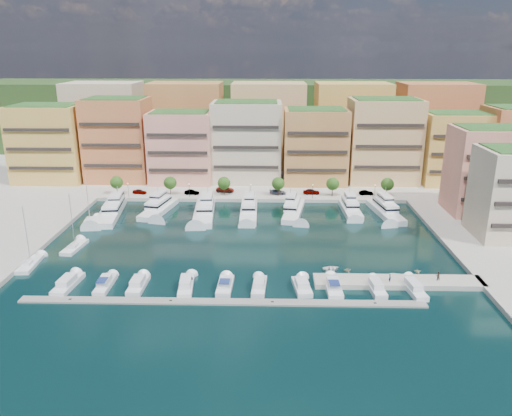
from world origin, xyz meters
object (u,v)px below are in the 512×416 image
(tree_5, at_px, (387,184))
(car_3, at_px, (278,192))
(sailboat_0, at_px, (30,265))
(car_5, at_px, (366,193))
(tree_1, at_px, (170,183))
(tree_2, at_px, (224,183))
(yacht_5, at_px, (350,208))
(lamppost_4, at_px, (375,189))
(car_4, at_px, (311,192))
(lamppost_1, at_px, (189,188))
(tender_0, at_px, (331,268))
(lamppost_2, at_px, (251,188))
(cruiser_1, at_px, (105,284))
(cruiser_4, at_px, (225,286))
(yacht_1, at_px, (159,208))
(tree_0, at_px, (117,182))
(tree_3, at_px, (278,184))
(tender_1, at_px, (347,270))
(yacht_3, at_px, (249,209))
(cruiser_6, at_px, (302,287))
(lamppost_3, at_px, (313,189))
(car_0, at_px, (140,192))
(cruiser_3, at_px, (186,285))
(person_0, at_px, (390,278))
(lamppost_0, at_px, (128,188))
(sailboat_2, at_px, (89,223))
(person_1, at_px, (438,276))
(yacht_4, at_px, (294,209))
(tender_3, at_px, (418,271))
(tree_4, at_px, (333,184))
(yacht_2, at_px, (205,210))
(yacht_6, at_px, (385,210))
(cruiser_8, at_px, (375,288))
(cruiser_0, at_px, (68,284))
(cruiser_9, at_px, (413,288))
(yacht_0, at_px, (112,210))
(car_2, at_px, (225,189))
(cruiser_2, at_px, (138,285))
(car_1, at_px, (192,192))

(tree_5, distance_m, car_3, 32.27)
(sailboat_0, bearing_deg, car_5, 32.90)
(tree_1, relative_size, tree_2, 1.00)
(car_3, bearing_deg, yacht_5, -118.98)
(lamppost_4, bearing_deg, car_4, 166.75)
(lamppost_1, relative_size, tender_0, 1.21)
(lamppost_2, relative_size, cruiser_1, 0.50)
(cruiser_4, bearing_deg, yacht_1, 115.84)
(tree_0, distance_m, yacht_5, 68.64)
(tree_2, distance_m, tree_3, 16.00)
(tender_1, bearing_deg, yacht_3, 18.44)
(cruiser_6, bearing_deg, tender_0, 53.30)
(tree_2, bearing_deg, lamppost_3, -5.06)
(car_0, relative_size, car_4, 0.85)
(lamppost_1, height_order, sailboat_0, sailboat_0)
(car_3, bearing_deg, cruiser_3, 168.82)
(yacht_5, relative_size, person_0, 9.86)
(lamppost_0, relative_size, sailboat_2, 0.32)
(lamppost_4, distance_m, person_1, 53.23)
(yacht_4, xyz_separation_m, car_5, (22.29, 14.78, 0.59))
(tree_5, bearing_deg, tender_3, -95.53)
(lamppost_3, distance_m, yacht_1, 44.15)
(tree_4, bearing_deg, yacht_2, -158.00)
(yacht_6, bearing_deg, car_5, 99.25)
(cruiser_3, distance_m, cruiser_8, 35.27)
(cruiser_3, relative_size, tender_3, 6.57)
(cruiser_3, height_order, cruiser_8, same)
(tender_0, bearing_deg, tree_5, -39.42)
(yacht_5, bearing_deg, lamppost_3, 135.69)
(tender_1, bearing_deg, cruiser_0, 86.73)
(lamppost_3, relative_size, cruiser_9, 0.45)
(cruiser_3, bearing_deg, car_5, 53.30)
(tree_0, height_order, car_5, tree_0)
(cruiser_8, height_order, person_1, person_1)
(yacht_1, xyz_separation_m, person_1, (62.13, -42.81, 0.80))
(yacht_3, bearing_deg, yacht_6, 0.55)
(lamppost_1, relative_size, yacht_0, 0.18)
(lamppost_2, bearing_deg, car_0, 174.42)
(yacht_2, bearing_deg, person_0, -46.21)
(yacht_1, height_order, person_1, yacht_1)
(cruiser_1, height_order, car_2, car_2)
(cruiser_3, bearing_deg, cruiser_2, 179.93)
(tree_5, relative_size, cruiser_3, 0.62)
(yacht_3, distance_m, cruiser_4, 44.61)
(tree_2, relative_size, lamppost_1, 1.35)
(lamppost_3, bearing_deg, car_5, 13.11)
(person_0, bearing_deg, lamppost_0, 41.39)
(yacht_6, bearing_deg, tree_4, 133.80)
(car_1, bearing_deg, tree_1, 101.71)
(tree_3, height_order, yacht_3, tree_3)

